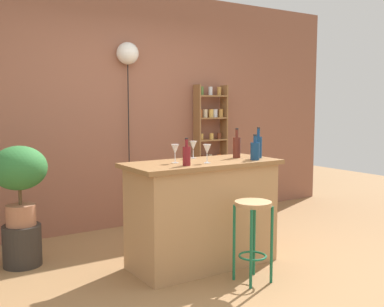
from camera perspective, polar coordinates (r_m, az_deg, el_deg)
ground at (r=4.12m, az=3.69°, el=-14.68°), size 12.00×12.00×0.00m
back_wall at (r=5.54m, az=-8.37°, el=5.45°), size 6.40×0.10×2.80m
kitchen_counter at (r=4.21m, az=1.29°, el=-7.36°), size 1.41×0.63×0.95m
bar_stool at (r=3.84m, az=7.57°, el=-8.58°), size 0.30×0.30×0.67m
spice_shelf at (r=6.01m, az=2.32°, el=0.65°), size 0.45×0.16×1.70m
plant_stool at (r=4.53m, az=-20.29°, el=-10.62°), size 0.34×0.34×0.37m
potted_plant at (r=4.39m, az=-20.61°, el=-2.40°), size 0.50×0.45×0.72m
bottle_wine_red at (r=3.83m, az=-0.68°, el=-0.21°), size 0.07×0.07×0.23m
bottle_vinegar at (r=4.41m, az=8.20°, el=0.87°), size 0.07×0.07×0.29m
bottle_sauce_amber at (r=4.25m, az=7.80°, el=0.38°), size 0.08×0.08×0.24m
bottle_spirits_clear at (r=4.40m, az=5.56°, el=0.84°), size 0.07×0.07×0.28m
wine_glass_left at (r=4.35m, az=0.15°, el=0.95°), size 0.07×0.07×0.16m
wine_glass_center at (r=4.00m, az=1.88°, el=0.48°), size 0.07×0.07×0.16m
wine_glass_right at (r=4.00m, az=-2.11°, el=0.48°), size 0.07×0.07×0.16m
pendant_globe_light at (r=5.47m, az=-7.95°, el=12.00°), size 0.26×0.26×2.17m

